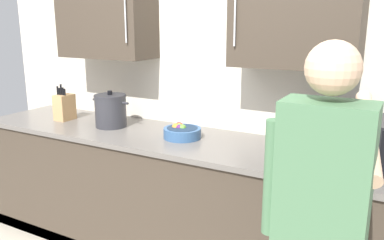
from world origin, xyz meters
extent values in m
cube|color=beige|center=(0.00, 1.23, 1.29)|extent=(3.88, 0.10, 2.58)
cube|color=#3D3328|center=(-0.73, 1.02, 1.74)|extent=(0.76, 0.32, 0.65)
cylinder|color=#B7BABF|center=(-0.41, 0.85, 1.74)|extent=(0.01, 0.01, 0.39)
cube|color=#3D3328|center=(0.73, 1.02, 1.74)|extent=(0.76, 0.32, 0.65)
cylinder|color=#B7BABF|center=(0.41, 0.85, 1.74)|extent=(0.01, 0.01, 0.39)
cube|color=#3D3328|center=(0.00, 0.84, 0.44)|extent=(3.21, 0.67, 0.88)
cube|color=#605B56|center=(0.00, 0.84, 0.89)|extent=(3.25, 0.71, 0.03)
cube|color=black|center=(1.18, 0.89, 1.04)|extent=(0.49, 0.37, 0.26)
cube|color=beige|center=(1.11, 0.88, 1.04)|extent=(0.31, 0.32, 0.21)
cube|color=black|center=(0.89, 0.53, 1.04)|extent=(0.10, 0.35, 0.24)
cylinder|color=#B7BABF|center=(0.80, 0.85, 1.06)|extent=(0.07, 0.07, 0.30)
cylinder|color=black|center=(0.80, 0.85, 1.22)|extent=(0.08, 0.08, 0.03)
cylinder|color=#335684|center=(0.05, 0.84, 0.95)|extent=(0.26, 0.26, 0.07)
cylinder|color=#192B42|center=(0.05, 0.84, 0.96)|extent=(0.21, 0.21, 0.04)
sphere|color=red|center=(0.00, 0.88, 0.98)|extent=(0.06, 0.06, 0.06)
sphere|color=orange|center=(-0.01, 0.84, 0.98)|extent=(0.05, 0.05, 0.05)
sphere|color=#5B9333|center=(0.05, 0.85, 0.98)|extent=(0.05, 0.05, 0.05)
sphere|color=#511E5B|center=(0.02, 0.84, 0.98)|extent=(0.05, 0.05, 0.05)
sphere|color=#5B9333|center=(0.01, 0.86, 0.98)|extent=(0.05, 0.05, 0.05)
cube|color=tan|center=(-1.05, 0.83, 1.02)|extent=(0.11, 0.15, 0.21)
cylinder|color=black|center=(-1.09, 0.81, 1.15)|extent=(0.02, 0.02, 0.07)
cylinder|color=black|center=(-1.07, 0.81, 1.15)|extent=(0.02, 0.02, 0.06)
cylinder|color=black|center=(-1.05, 0.81, 1.16)|extent=(0.02, 0.02, 0.09)
cylinder|color=black|center=(-1.03, 0.81, 1.15)|extent=(0.02, 0.02, 0.06)
cylinder|color=black|center=(-1.02, 0.81, 1.15)|extent=(0.02, 0.02, 0.05)
cylinder|color=#2D2D33|center=(-0.59, 0.85, 1.03)|extent=(0.24, 0.24, 0.23)
cylinder|color=#2D2D33|center=(-0.59, 0.85, 1.15)|extent=(0.24, 0.24, 0.02)
cylinder|color=black|center=(-0.59, 0.85, 1.17)|extent=(0.04, 0.04, 0.03)
cylinder|color=#2D2D33|center=(-0.73, 0.85, 1.11)|extent=(0.05, 0.02, 0.02)
cylinder|color=#2D2D33|center=(-0.44, 0.85, 1.11)|extent=(0.05, 0.02, 0.02)
cube|color=#47704C|center=(1.13, 0.05, 1.12)|extent=(0.34, 0.20, 0.57)
sphere|color=#DBAD89|center=(1.13, 0.05, 1.53)|extent=(0.20, 0.20, 0.20)
cylinder|color=#DBAD89|center=(1.25, 0.30, 1.24)|extent=(0.18, 0.55, 0.28)
cylinder|color=#47704C|center=(0.93, 0.05, 1.07)|extent=(0.07, 0.07, 0.48)
camera|label=1|loc=(1.38, -1.44, 1.69)|focal=37.39mm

